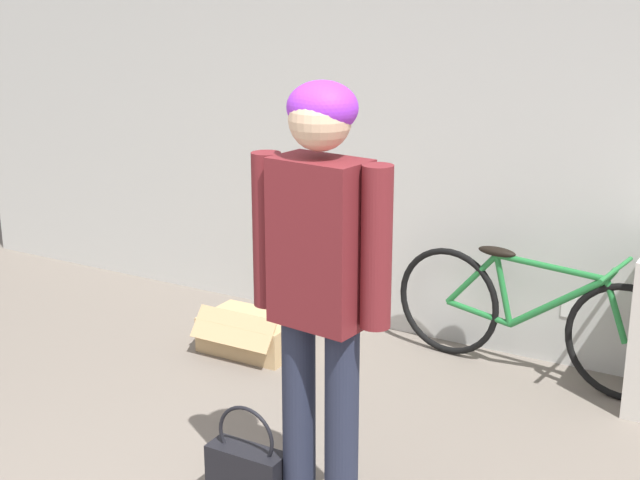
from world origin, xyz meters
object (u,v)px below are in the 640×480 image
Objects in this scene: person at (320,265)px; handbag at (247,471)px; bicycle at (531,316)px; cardboard_box at (251,333)px.

person reaches higher than handbag.
bicycle is 2.98× the size of cardboard_box.
cardboard_box is at bearing 140.02° from person.
cardboard_box is at bearing 123.31° from handbag.
person reaches higher than cardboard_box.
bicycle is 3.79× the size of handbag.
handbag is (-0.65, -1.79, -0.21)m from bicycle.
cardboard_box is (-1.19, 1.26, -0.97)m from person.
handbag is at bearing -164.33° from person.
person is 1.91m from bicycle.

